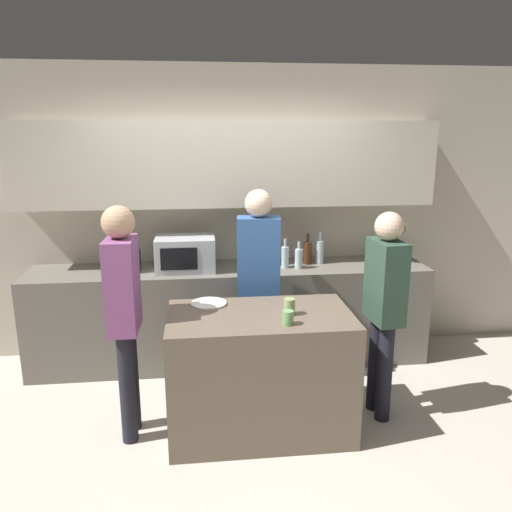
{
  "coord_description": "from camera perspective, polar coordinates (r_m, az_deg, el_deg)",
  "views": [
    {
      "loc": [
        -0.26,
        -2.97,
        2.12
      ],
      "look_at": [
        0.13,
        0.5,
        1.23
      ],
      "focal_mm": 35.0,
      "sensor_mm": 36.0,
      "label": 1
    }
  ],
  "objects": [
    {
      "name": "back_counter",
      "position": [
        4.67,
        -2.88,
        -6.69
      ],
      "size": [
        3.6,
        0.62,
        0.9
      ],
      "color": "#6B665B",
      "rests_on": "ground_plane"
    },
    {
      "name": "microwave",
      "position": [
        4.47,
        -8.08,
        0.29
      ],
      "size": [
        0.52,
        0.39,
        0.3
      ],
      "color": "#B7BABC",
      "rests_on": "back_counter"
    },
    {
      "name": "bottle_3",
      "position": [
        4.5,
        4.9,
        -0.25
      ],
      "size": [
        0.07,
        0.07,
        0.25
      ],
      "color": "silver",
      "rests_on": "back_counter"
    },
    {
      "name": "person_right",
      "position": [
        4.04,
        0.29,
        -1.93
      ],
      "size": [
        0.36,
        0.22,
        1.67
      ],
      "rotation": [
        0.0,
        0.0,
        -3.24
      ],
      "color": "black",
      "rests_on": "ground_plane"
    },
    {
      "name": "back_wall",
      "position": [
        4.68,
        -3.26,
        7.04
      ],
      "size": [
        6.4,
        0.4,
        2.7
      ],
      "color": "beige",
      "rests_on": "ground_plane"
    },
    {
      "name": "bottle_5",
      "position": [
        4.69,
        7.27,
        0.55
      ],
      "size": [
        0.08,
        0.08,
        0.3
      ],
      "color": "silver",
      "rests_on": "back_counter"
    },
    {
      "name": "bottle_1",
      "position": [
        4.59,
        1.53,
        0.32
      ],
      "size": [
        0.09,
        0.09,
        0.3
      ],
      "color": "#194723",
      "rests_on": "back_counter"
    },
    {
      "name": "bottle_4",
      "position": [
        4.66,
        5.92,
        0.42
      ],
      "size": [
        0.08,
        0.08,
        0.29
      ],
      "color": "#472814",
      "rests_on": "back_counter"
    },
    {
      "name": "person_left",
      "position": [
        3.75,
        14.47,
        -4.83
      ],
      "size": [
        0.22,
        0.36,
        1.57
      ],
      "rotation": [
        0.0,
        0.0,
        -4.63
      ],
      "color": "black",
      "rests_on": "ground_plane"
    },
    {
      "name": "plate_on_island",
      "position": [
        3.67,
        -5.42,
        -5.41
      ],
      "size": [
        0.26,
        0.26,
        0.01
      ],
      "color": "white",
      "rests_on": "kitchen_island"
    },
    {
      "name": "person_center",
      "position": [
        3.48,
        -14.88,
        -5.37
      ],
      "size": [
        0.22,
        0.34,
        1.65
      ],
      "rotation": [
        0.0,
        0.0,
        -1.59
      ],
      "color": "black",
      "rests_on": "ground_plane"
    },
    {
      "name": "ground_plane",
      "position": [
        3.66,
        -1.28,
        -21.18
      ],
      "size": [
        14.0,
        14.0,
        0.0
      ],
      "primitive_type": "plane",
      "color": "beige"
    },
    {
      "name": "cup_0",
      "position": [
        3.45,
        3.85,
        -5.8
      ],
      "size": [
        0.08,
        0.08,
        0.11
      ],
      "color": "#8FAA6B",
      "rests_on": "kitchen_island"
    },
    {
      "name": "cup_1",
      "position": [
        3.28,
        3.67,
        -7.05
      ],
      "size": [
        0.07,
        0.07,
        0.1
      ],
      "color": "#72A761",
      "rests_on": "kitchen_island"
    },
    {
      "name": "toaster",
      "position": [
        4.53,
        -14.75,
        -0.63
      ],
      "size": [
        0.26,
        0.16,
        0.18
      ],
      "color": "black",
      "rests_on": "back_counter"
    },
    {
      "name": "bottle_0",
      "position": [
        4.63,
        0.32,
        0.31
      ],
      "size": [
        0.07,
        0.07,
        0.27
      ],
      "color": "silver",
      "rests_on": "back_counter"
    },
    {
      "name": "bottle_2",
      "position": [
        4.51,
        3.34,
        -0.08
      ],
      "size": [
        0.07,
        0.07,
        0.27
      ],
      "color": "silver",
      "rests_on": "back_counter"
    },
    {
      "name": "kitchen_island",
      "position": [
        3.65,
        0.46,
        -13.1
      ],
      "size": [
        1.28,
        0.74,
        0.88
      ],
      "color": "brown",
      "rests_on": "ground_plane"
    },
    {
      "name": "potted_plant",
      "position": [
        4.81,
        15.86,
        1.47
      ],
      "size": [
        0.14,
        0.14,
        0.39
      ],
      "color": "#333D4C",
      "rests_on": "back_counter"
    }
  ]
}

